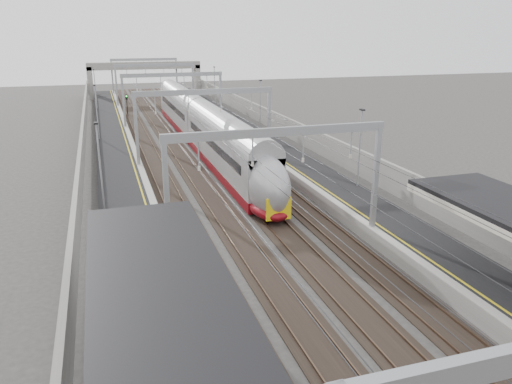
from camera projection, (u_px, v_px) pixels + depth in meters
platform_left at (119, 163)px, 48.12m from camera, size 4.00×120.00×1.00m
platform_right at (275, 152)px, 52.69m from camera, size 4.00×120.00×1.00m
tracks at (200, 162)px, 50.54m from camera, size 11.40×140.00×0.20m
overhead_line at (187, 93)px, 54.68m from camera, size 13.00×140.00×6.60m
overbridge at (145, 70)px, 98.87m from camera, size 22.00×2.20×6.90m
wall_left at (83, 154)px, 46.87m from camera, size 0.30×120.00×3.20m
wall_right at (303, 140)px, 53.26m from camera, size 0.30×120.00×3.20m
train at (205, 132)px, 54.46m from camera, size 2.79×50.90×4.41m
signal_green at (127, 102)px, 76.05m from camera, size 0.32×0.32×3.48m
signal_red_near at (191, 107)px, 70.64m from camera, size 0.32×0.32×3.48m
signal_red_far at (194, 98)px, 79.95m from camera, size 0.32×0.32×3.48m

